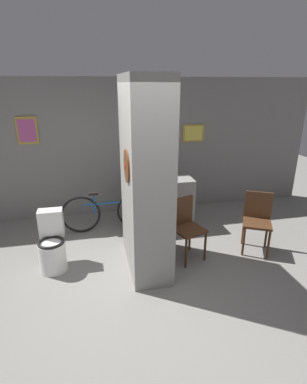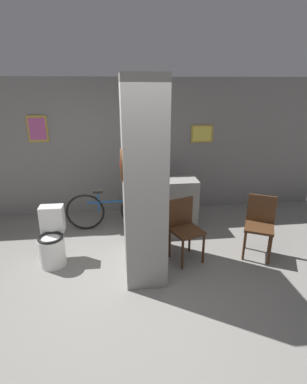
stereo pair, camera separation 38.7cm
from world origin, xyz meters
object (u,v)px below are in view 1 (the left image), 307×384
bottle_tall (149,176)px  chair_by_doorway (257,219)px  toilet (52,246)px  bicycle (109,212)px  chair_near_pillar (186,225)px

bottle_tall → chair_by_doorway: bearing=-34.2°
toilet → bicycle: size_ratio=0.50×
toilet → chair_near_pillar: 1.93m
toilet → bicycle: toilet is taller
chair_by_doorway → bicycle: 2.49m
chair_by_doorway → bottle_tall: bottle_tall is taller
chair_by_doorway → bottle_tall: (-1.50, 1.02, 0.48)m
bicycle → bottle_tall: 0.97m
bicycle → bottle_tall: (0.70, -0.13, 0.65)m
chair_by_doorway → bottle_tall: size_ratio=3.00×
chair_by_doorway → bottle_tall: bearing=173.0°
chair_near_pillar → bicycle: (-1.05, 1.12, -0.17)m
chair_near_pillar → bottle_tall: size_ratio=3.00×
chair_by_doorway → bicycle: (-2.20, 1.15, -0.17)m
toilet → bottle_tall: (1.57, 0.88, 0.66)m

